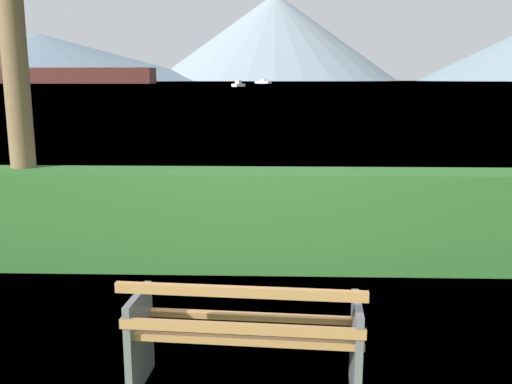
% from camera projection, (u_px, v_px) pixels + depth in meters
% --- Properties ---
extents(water_surface, '(620.00, 620.00, 0.00)m').
position_uv_depth(water_surface, '(275.00, 83.00, 307.49)').
color(water_surface, '#7A99A8').
rests_on(water_surface, ground_plane).
extents(park_bench, '(1.62, 0.68, 0.87)m').
position_uv_depth(park_bench, '(245.00, 336.00, 3.81)').
color(park_bench, olive).
rests_on(park_bench, ground_plane).
extents(hedge_row, '(13.19, 0.63, 1.12)m').
position_uv_depth(hedge_row, '(257.00, 219.00, 6.39)').
color(hedge_row, '#285B23').
rests_on(hedge_row, ground_plane).
extents(cargo_ship_large, '(96.96, 15.34, 21.51)m').
position_uv_depth(cargo_ship_large, '(31.00, 70.00, 254.29)').
color(cargo_ship_large, '#471E19').
rests_on(cargo_ship_large, water_surface).
extents(sailboat_mid, '(7.53, 7.10, 1.78)m').
position_uv_depth(sailboat_mid, '(263.00, 82.00, 250.83)').
color(sailboat_mid, silver).
rests_on(sailboat_mid, water_surface).
extents(tender_far, '(3.50, 4.78, 1.66)m').
position_uv_depth(tender_far, '(238.00, 85.00, 152.50)').
color(tender_far, silver).
rests_on(tender_far, water_surface).
extents(distant_hills, '(888.35, 347.63, 88.50)m').
position_uv_depth(distant_hills, '(357.00, 42.00, 555.04)').
color(distant_hills, slate).
rests_on(distant_hills, ground_plane).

